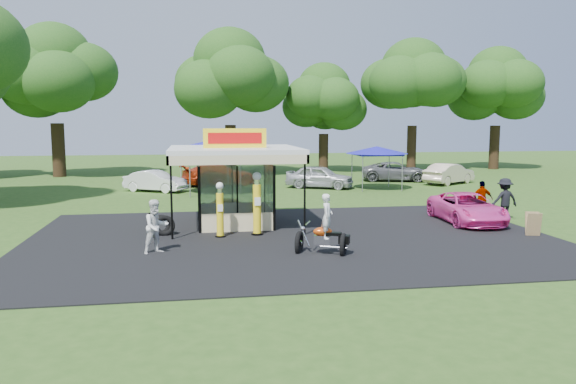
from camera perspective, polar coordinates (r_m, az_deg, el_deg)
name	(u,v)px	position (r m, az deg, el deg)	size (l,w,h in m)	color
ground	(303,250)	(19.68, 1.51, -5.92)	(120.00, 120.00, 0.00)	#2A4D18
asphalt_apron	(293,238)	(21.60, 0.49, -4.69)	(20.00, 14.00, 0.04)	black
gas_station_kiosk	(235,185)	(24.02, -5.45, 0.74)	(5.40, 5.40, 4.18)	white
gas_pump_left	(220,211)	(21.71, -6.92, -1.96)	(0.40, 0.40, 2.16)	black
gas_pump_right	(257,205)	(21.97, -3.17, -1.36)	(0.47, 0.47, 2.51)	black
motorcycle	(325,230)	(18.90, 3.78, -3.89)	(1.89, 1.44, 2.15)	black
spare_tires	(163,225)	(22.58, -12.62, -3.33)	(1.01, 0.65, 0.85)	black
a_frame_sign	(533,224)	(23.90, 23.64, -3.02)	(0.57, 0.62, 0.95)	#593819
kiosk_car	(231,207)	(26.37, -5.76, -1.55)	(1.13, 2.82, 0.96)	yellow
pink_sedan	(467,208)	(26.01, 17.73, -1.57)	(2.20, 4.77, 1.33)	#FF45B0
spectator_west	(156,227)	(19.51, -13.26, -3.45)	(0.90, 0.70, 1.85)	white
spectator_east_a	(505,199)	(27.23, 21.14, -0.70)	(1.24, 0.72, 1.93)	black
spectator_east_b	(482,199)	(27.68, 19.11, -0.71)	(1.01, 0.42, 1.72)	gray
bg_car_a	(155,181)	(36.98, -13.33, 1.09)	(1.43, 4.09, 1.35)	white
bg_car_b	(219,175)	(39.79, -7.04, 1.76)	(2.12, 5.21, 1.51)	#B02E0D
bg_car_c	(320,177)	(37.90, 3.24, 1.56)	(1.83, 4.54, 1.55)	#AAABAF
bg_car_d	(396,171)	(43.24, 10.93, 2.06)	(2.39, 5.19, 1.44)	slate
bg_car_e	(449,174)	(42.03, 16.04, 1.80)	(1.57, 4.51, 1.49)	beige
tent_west	(209,145)	(35.35, -7.99, 4.72)	(4.74, 4.74, 3.31)	gray
tent_east	(377,150)	(37.54, 9.01, 4.20)	(4.08, 4.08, 2.85)	gray
oak_far_b	(55,81)	(49.42, -22.59, 10.35)	(10.08, 10.08, 12.03)	black
oak_far_c	(230,84)	(47.43, -5.92, 10.83)	(10.08, 10.08, 11.87)	black
oak_far_d	(324,104)	(50.25, 3.66, 8.89)	(7.91, 7.91, 9.42)	black
oak_far_e	(413,89)	(51.18, 12.59, 10.17)	(9.62, 9.62, 11.45)	black
oak_far_f	(497,93)	(56.72, 20.44, 9.45)	(9.27, 9.27, 11.17)	black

